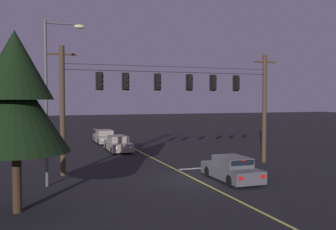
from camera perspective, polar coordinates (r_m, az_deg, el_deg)
The scene contains 15 objects.
ground_plane at distance 21.86m, azimuth 4.24°, elevation -9.74°, with size 180.00×180.00×0.00m, color black.
lane_centre_stripe at distance 30.87m, azimuth -3.14°, elevation -6.14°, with size 0.14×60.00×0.01m, color #D1C64C.
stop_bar_paint at distance 25.43m, azimuth 5.30°, elevation -8.01°, with size 3.40×0.36×0.01m, color silver.
signal_span_assembly at distance 24.83m, azimuth 0.78°, elevation 1.12°, with size 15.95×0.32×7.78m.
traffic_light_leftmost at distance 23.59m, azimuth -10.30°, elevation 5.12°, with size 0.48×0.41×1.22m.
traffic_light_left_inner at distance 23.92m, azimuth -6.37°, elevation 5.11°, with size 0.48×0.41×1.22m.
traffic_light_centre at distance 24.49m, azimuth -1.48°, elevation 5.06°, with size 0.48×0.41×1.22m.
traffic_light_right_inner at distance 25.28m, azimuth 3.37°, elevation 4.97°, with size 0.48×0.41×1.22m.
traffic_light_rightmost at distance 26.02m, azimuth 6.97°, elevation 4.89°, with size 0.48×0.41×1.22m.
traffic_light_far_right at distance 26.88m, azimuth 10.42°, elevation 4.79°, with size 0.48×0.41×1.22m.
car_waiting_near_lane at distance 21.66m, azimuth 9.63°, elevation -8.14°, with size 1.80×4.33×1.39m.
car_oncoming_lead at distance 33.32m, azimuth -7.58°, elevation -4.41°, with size 1.80×4.42×1.39m.
car_oncoming_trailing at distance 39.70m, azimuth -9.61°, elevation -3.32°, with size 1.80×4.42×1.39m.
street_lamp_corner at distance 20.70m, azimuth -17.24°, elevation 3.90°, with size 2.11×0.30×8.70m.
tree_verge_near at distance 16.26m, azimuth -22.15°, elevation 2.45°, with size 4.28×4.28×7.37m.
Camera 1 is at (-8.66, -19.53, 4.61)m, focal length 40.14 mm.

